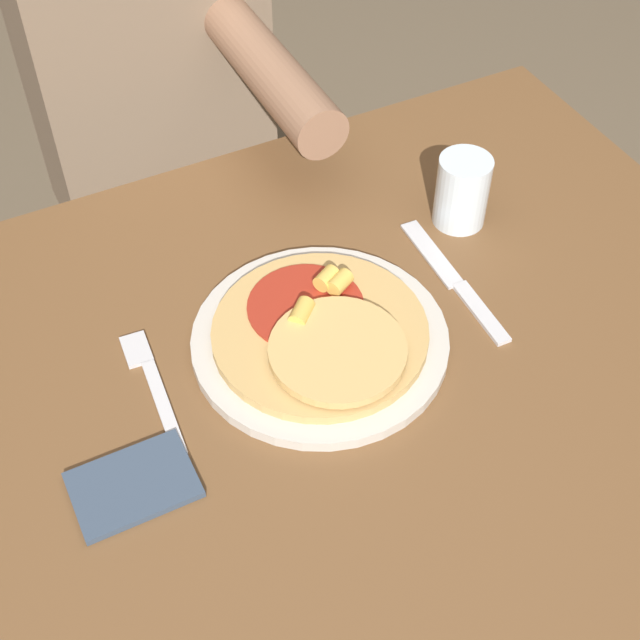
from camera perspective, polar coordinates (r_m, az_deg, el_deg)
dining_table at (r=1.08m, az=2.37°, el=-7.23°), size 0.99×0.80×0.78m
plate at (r=0.98m, az=0.00°, el=-1.30°), size 0.28×0.28×0.01m
pizza at (r=0.96m, az=0.18°, el=-0.82°), size 0.24×0.24×0.04m
fork at (r=0.96m, az=-10.68°, el=-3.98°), size 0.03×0.18×0.00m
knife at (r=1.05m, az=8.69°, el=2.39°), size 0.03×0.22×0.00m
drinking_glass at (r=1.11m, az=9.08°, el=8.16°), size 0.07×0.07×0.09m
napkin at (r=0.89m, az=-11.86°, el=-10.29°), size 0.12×0.08×0.01m
person_diner at (r=1.47m, az=-10.68°, el=13.44°), size 0.34×0.52×1.20m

